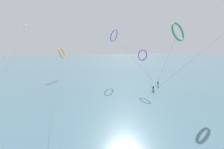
# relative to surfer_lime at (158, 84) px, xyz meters

# --- Properties ---
(sea_water) EXTENTS (400.00, 200.00, 0.08)m
(sea_water) POSITION_rel_surfer_lime_xyz_m (-18.95, 71.98, -0.78)
(sea_water) COLOR slate
(sea_water) RESTS_ON ground
(surfer_lime) EXTENTS (1.40, 0.59, 1.70)m
(surfer_lime) POSITION_rel_surfer_lime_xyz_m (0.00, 0.00, 0.00)
(surfer_lime) COLOR #8CC62D
(surfer_lime) RESTS_ON ground
(surfer_charcoal) EXTENTS (1.40, 0.67, 1.70)m
(surfer_charcoal) POSITION_rel_surfer_lime_xyz_m (-4.31, -4.40, 0.00)
(surfer_charcoal) COLOR black
(surfer_charcoal) RESTS_ON ground
(kite_emerald) EXTENTS (5.14, 8.10, 18.53)m
(kite_emerald) POSITION_rel_surfer_lime_xyz_m (-2.58, -10.61, 15.46)
(kite_emerald) COLOR #199351
(kite_emerald) RESTS_ON ground
(kite_cobalt) EXTENTS (13.55, 15.40, 18.97)m
(kite_cobalt) POSITION_rel_surfer_lime_xyz_m (-11.30, 13.08, 15.87)
(kite_cobalt) COLOR #2647B7
(kite_cobalt) RESTS_ON ground
(kite_violet) EXTENTS (3.25, 4.83, 12.04)m
(kite_violet) POSITION_rel_surfer_lime_xyz_m (-6.58, -1.19, 9.57)
(kite_violet) COLOR purple
(kite_violet) RESTS_ON ground
(kite_amber) EXTENTS (3.23, 48.48, 12.30)m
(kite_amber) POSITION_rel_surfer_lime_xyz_m (-30.72, 22.33, 9.19)
(kite_amber) COLOR orange
(kite_amber) RESTS_ON ground
(kite_ivory) EXTENTS (3.52, 45.68, 20.59)m
(kite_ivory) POSITION_rel_surfer_lime_xyz_m (-41.93, 19.43, 18.10)
(kite_ivory) COLOR silver
(kite_ivory) RESTS_ON ground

